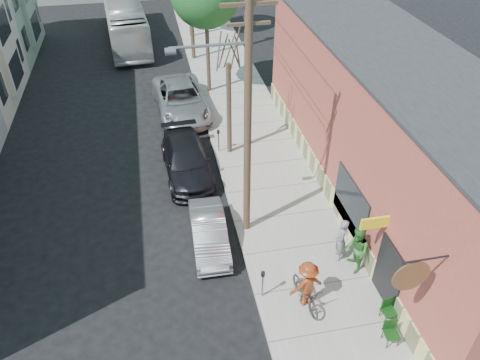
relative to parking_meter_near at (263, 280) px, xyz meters
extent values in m
plane|color=black|center=(-2.25, 0.10, -0.98)|extent=(120.00, 120.00, 0.00)
cube|color=#9E9C92|center=(2.00, 11.10, -0.91)|extent=(4.50, 58.00, 0.15)
cube|color=#A8493E|center=(6.75, 5.10, 2.27)|extent=(5.00, 20.00, 6.50)
cube|color=#2B2B2D|center=(6.75, 5.10, 5.57)|extent=(5.20, 20.20, 0.12)
cube|color=#D7D486|center=(4.23, 5.10, -0.43)|extent=(0.10, 20.00, 1.10)
cube|color=black|center=(4.22, -0.90, 0.32)|extent=(0.10, 1.60, 2.60)
cube|color=black|center=(4.22, 2.60, 0.62)|extent=(0.08, 3.00, 2.20)
cylinder|color=brown|center=(3.30, -3.10, 2.92)|extent=(1.10, 0.06, 1.10)
cube|color=yellow|center=(3.75, -0.10, 2.12)|extent=(1.00, 0.08, 0.45)
cylinder|color=slate|center=(0.00, 0.00, -0.28)|extent=(0.06, 0.06, 1.10)
cylinder|color=black|center=(0.00, 0.00, 0.32)|extent=(0.14, 0.14, 0.18)
cylinder|color=slate|center=(0.00, 9.66, -0.28)|extent=(0.06, 0.06, 1.10)
cylinder|color=black|center=(0.00, 9.66, 0.32)|extent=(0.14, 0.14, 0.18)
cylinder|color=#503A28|center=(0.20, 3.65, 4.17)|extent=(0.28, 0.28, 10.00)
cube|color=#503A28|center=(0.20, 3.65, 8.37)|extent=(1.80, 0.12, 0.12)
cube|color=#503A28|center=(0.20, 3.65, 7.77)|extent=(1.40, 0.10, 0.10)
cylinder|color=slate|center=(-2.30, 3.65, 7.07)|extent=(0.35, 0.24, 0.24)
cylinder|color=#44392C|center=(0.55, 9.53, 1.59)|extent=(0.24, 0.24, 4.84)
cylinder|color=#44392C|center=(0.55, 16.80, 2.02)|extent=(0.24, 0.24, 5.70)
imported|color=slate|center=(3.35, 1.25, 0.11)|extent=(0.66, 0.80, 1.89)
imported|color=#31712D|center=(3.71, 0.58, 0.15)|extent=(0.78, 0.98, 1.97)
imported|color=maroon|center=(1.42, -0.57, 0.12)|extent=(1.35, 0.94, 1.91)
imported|color=black|center=(1.42, -0.57, -0.32)|extent=(0.95, 2.01, 1.02)
imported|color=#A2A2A9|center=(-1.45, 3.12, -0.34)|extent=(1.47, 3.94, 1.29)
imported|color=black|center=(-1.80, 8.22, -0.21)|extent=(2.39, 5.39, 1.54)
imported|color=#9EA1A5|center=(-1.45, 14.46, -0.12)|extent=(3.28, 6.37, 1.72)
imported|color=white|center=(-4.52, 27.10, 0.65)|extent=(3.64, 11.89, 3.26)
camera|label=1|loc=(-2.93, -10.57, 12.63)|focal=35.00mm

